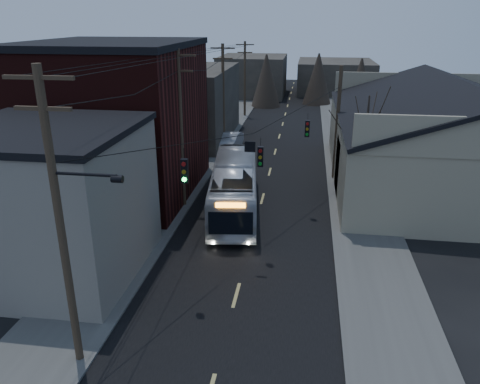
% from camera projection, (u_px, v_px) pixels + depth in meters
% --- Properties ---
extents(road_surface, '(9.00, 110.00, 0.02)m').
position_uv_depth(road_surface, '(274.00, 158.00, 41.38)').
color(road_surface, black).
rests_on(road_surface, ground).
extents(sidewalk_left, '(4.00, 110.00, 0.12)m').
position_uv_depth(sidewalk_left, '(202.00, 154.00, 42.23)').
color(sidewalk_left, '#474744').
rests_on(sidewalk_left, ground).
extents(sidewalk_right, '(4.00, 110.00, 0.12)m').
position_uv_depth(sidewalk_right, '(348.00, 160.00, 40.50)').
color(sidewalk_right, '#474744').
rests_on(sidewalk_right, ground).
extents(building_clapboard, '(8.00, 8.00, 7.00)m').
position_uv_depth(building_clapboard, '(50.00, 204.00, 21.90)').
color(building_clapboard, '#6F695C').
rests_on(building_clapboard, ground).
extents(building_brick, '(10.00, 12.00, 10.00)m').
position_uv_depth(building_brick, '(117.00, 123.00, 31.70)').
color(building_brick, black).
rests_on(building_brick, ground).
extents(building_left_far, '(9.00, 14.00, 7.00)m').
position_uv_depth(building_left_far, '(185.00, 104.00, 46.98)').
color(building_left_far, '#2F2B25').
rests_on(building_left_far, ground).
extents(warehouse, '(16.16, 20.60, 7.73)m').
position_uv_depth(warehouse, '(447.00, 149.00, 34.07)').
color(warehouse, gray).
rests_on(warehouse, ground).
extents(building_far_left, '(10.00, 12.00, 6.00)m').
position_uv_depth(building_far_left, '(253.00, 76.00, 73.55)').
color(building_far_left, '#2F2B25').
rests_on(building_far_left, ground).
extents(building_far_right, '(12.00, 14.00, 5.00)m').
position_uv_depth(building_far_right, '(335.00, 77.00, 76.62)').
color(building_far_right, '#2F2B25').
rests_on(building_far_right, ground).
extents(bare_tree, '(0.40, 0.40, 7.20)m').
position_uv_depth(bare_tree, '(364.00, 152.00, 29.99)').
color(bare_tree, black).
rests_on(bare_tree, ground).
extents(utility_lines, '(11.24, 45.28, 10.50)m').
position_uv_depth(utility_lines, '(227.00, 114.00, 34.63)').
color(utility_lines, '#382B1E').
rests_on(utility_lines, ground).
extents(bus, '(4.05, 11.76, 3.21)m').
position_uv_depth(bus, '(234.00, 187.00, 29.67)').
color(bus, '#B5B9C1').
rests_on(bus, ground).
extents(parked_car, '(2.06, 4.65, 1.48)m').
position_uv_depth(parked_car, '(230.00, 141.00, 44.02)').
color(parked_car, '#A4A5AB').
rests_on(parked_car, ground).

